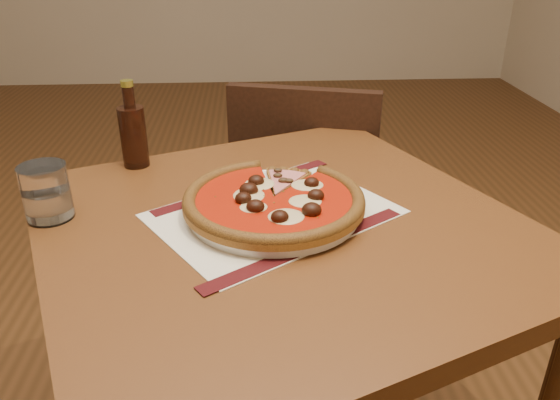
{
  "coord_description": "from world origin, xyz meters",
  "views": [
    {
      "loc": [
        0.24,
        -1.75,
        1.21
      ],
      "look_at": [
        0.29,
        -0.89,
        0.78
      ],
      "focal_mm": 35.0,
      "sensor_mm": 36.0,
      "label": 1
    }
  ],
  "objects_px": {
    "chair_far": "(307,199)",
    "pizza": "(274,199)",
    "table": "(281,269)",
    "water_glass": "(46,192)",
    "bottle": "(133,133)",
    "plate": "(274,209)"
  },
  "relations": [
    {
      "from": "plate",
      "to": "pizza",
      "type": "xyz_separation_m",
      "value": [
        -0.0,
        -0.0,
        0.02
      ]
    },
    {
      "from": "pizza",
      "to": "water_glass",
      "type": "relative_size",
      "value": 3.26
    },
    {
      "from": "table",
      "to": "bottle",
      "type": "xyz_separation_m",
      "value": [
        -0.3,
        0.27,
        0.17
      ]
    },
    {
      "from": "chair_far",
      "to": "table",
      "type": "bearing_deg",
      "value": 94.94
    },
    {
      "from": "plate",
      "to": "water_glass",
      "type": "relative_size",
      "value": 3.09
    },
    {
      "from": "table",
      "to": "bottle",
      "type": "distance_m",
      "value": 0.43
    },
    {
      "from": "chair_far",
      "to": "water_glass",
      "type": "height_order",
      "value": "water_glass"
    },
    {
      "from": "chair_far",
      "to": "pizza",
      "type": "height_order",
      "value": "chair_far"
    },
    {
      "from": "water_glass",
      "to": "bottle",
      "type": "height_order",
      "value": "bottle"
    },
    {
      "from": "water_glass",
      "to": "pizza",
      "type": "bearing_deg",
      "value": -1.52
    },
    {
      "from": "chair_far",
      "to": "plate",
      "type": "xyz_separation_m",
      "value": [
        -0.13,
        -0.59,
        0.28
      ]
    },
    {
      "from": "plate",
      "to": "bottle",
      "type": "height_order",
      "value": "bottle"
    },
    {
      "from": "water_glass",
      "to": "bottle",
      "type": "bearing_deg",
      "value": 64.64
    },
    {
      "from": "table",
      "to": "water_glass",
      "type": "xyz_separation_m",
      "value": [
        -0.41,
        0.03,
        0.15
      ]
    },
    {
      "from": "chair_far",
      "to": "pizza",
      "type": "bearing_deg",
      "value": 93.52
    },
    {
      "from": "table",
      "to": "water_glass",
      "type": "bearing_deg",
      "value": 175.11
    },
    {
      "from": "water_glass",
      "to": "chair_far",
      "type": "bearing_deg",
      "value": 48.16
    },
    {
      "from": "plate",
      "to": "chair_far",
      "type": "bearing_deg",
      "value": 77.98
    },
    {
      "from": "pizza",
      "to": "water_glass",
      "type": "distance_m",
      "value": 0.39
    },
    {
      "from": "plate",
      "to": "pizza",
      "type": "bearing_deg",
      "value": -101.21
    },
    {
      "from": "table",
      "to": "plate",
      "type": "xyz_separation_m",
      "value": [
        -0.01,
        0.02,
        0.11
      ]
    },
    {
      "from": "plate",
      "to": "bottle",
      "type": "distance_m",
      "value": 0.38
    }
  ]
}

